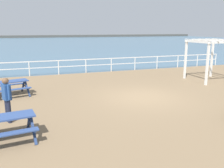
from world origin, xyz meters
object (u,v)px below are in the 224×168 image
picnic_table_near_right (9,85)px  lattice_pergola (211,50)px  picnic_table_near_left (4,123)px  visitor (7,97)px

picnic_table_near_right → lattice_pergola: (12.25, -0.21, 1.41)m
picnic_table_near_left → picnic_table_near_right: (-0.13, 5.46, 0.00)m
picnic_table_near_left → lattice_pergola: lattice_pergola is taller
visitor → lattice_pergola: lattice_pergola is taller
visitor → picnic_table_near_left: bearing=-115.8°
picnic_table_near_right → lattice_pergola: bearing=-16.0°
picnic_table_near_left → picnic_table_near_right: bearing=83.4°
visitor → picnic_table_near_right: bearing=67.3°
picnic_table_near_right → visitor: visitor is taller
picnic_table_near_left → lattice_pergola: (12.13, 5.25, 1.41)m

